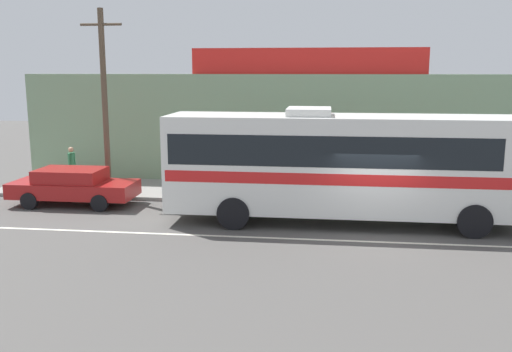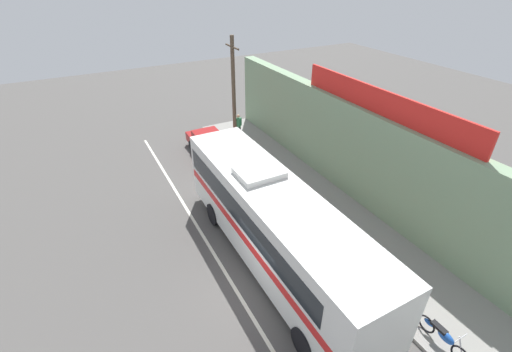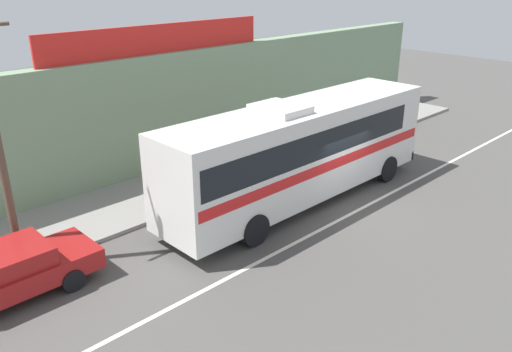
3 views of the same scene
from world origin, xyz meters
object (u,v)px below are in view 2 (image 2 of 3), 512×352
(motorcycle_blue, at_px, (443,336))
(pedestrian_by_curb, at_px, (239,124))
(intercity_bus, at_px, (272,221))
(parked_car, at_px, (211,144))
(utility_pole, at_px, (234,98))

(motorcycle_blue, distance_m, pedestrian_by_curb, 16.96)
(intercity_bus, height_order, parked_car, intercity_bus)
(intercity_bus, xyz_separation_m, utility_pole, (-8.98, 2.63, 1.76))
(parked_car, xyz_separation_m, pedestrian_by_curb, (-1.24, 2.56, 0.38))
(motorcycle_blue, height_order, pedestrian_by_curb, pedestrian_by_curb)
(utility_pole, bearing_deg, pedestrian_by_curb, 149.54)
(utility_pole, xyz_separation_m, motorcycle_blue, (14.84, 0.16, -3.26))
(parked_car, distance_m, motorcycle_blue, 15.75)
(parked_car, xyz_separation_m, utility_pole, (0.84, 1.34, 3.09))
(parked_car, relative_size, utility_pole, 0.65)
(parked_car, bearing_deg, utility_pole, 57.97)
(intercity_bus, distance_m, motorcycle_blue, 6.66)
(intercity_bus, xyz_separation_m, parked_car, (-9.82, 1.28, -1.33))
(pedestrian_by_curb, bearing_deg, motorcycle_blue, -3.60)
(pedestrian_by_curb, bearing_deg, parked_car, -64.21)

